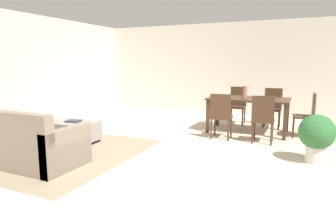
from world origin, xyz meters
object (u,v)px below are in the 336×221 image
couch (18,144)px  dining_chair_near_left (221,114)px  dining_table (248,102)px  potted_plant (317,135)px  book_on_ottoman (73,121)px  ottoman_table (73,131)px  dining_chair_far_left (238,103)px  dining_chair_head_east (308,113)px  dining_chair_far_right (273,105)px  vase_centerpiece (245,92)px  dining_chair_near_right (263,117)px

couch → dining_chair_near_left: size_ratio=2.18×
dining_table → potted_plant: bearing=-51.6°
dining_table → book_on_ottoman: size_ratio=6.52×
ottoman_table → potted_plant: 4.25m
dining_chair_far_left → book_on_ottoman: 4.01m
dining_chair_head_east → potted_plant: bearing=-86.0°
potted_plant → dining_chair_near_left: bearing=154.8°
dining_chair_far_right → potted_plant: bearing=-70.4°
potted_plant → vase_centerpiece: bearing=130.1°
dining_chair_far_right → dining_chair_head_east: 1.09m
ottoman_table → dining_table: 3.72m
dining_chair_far_left → dining_chair_far_right: bearing=-4.2°
ottoman_table → potted_plant: (4.20, 0.65, 0.21)m
dining_table → dining_chair_far_left: (-0.40, 0.86, -0.15)m
ottoman_table → book_on_ottoman: 0.20m
couch → dining_chair_head_east: (4.03, 3.54, 0.22)m
dining_chair_head_east → vase_centerpiece: vase_centerpiece is taller
dining_table → couch: bearing=-128.8°
dining_table → book_on_ottoman: (-2.85, -2.31, -0.24)m
couch → ottoman_table: bearing=92.5°
vase_centerpiece → couch: bearing=-127.8°
dining_table → book_on_ottoman: dining_table is taller
dining_table → dining_chair_far_left: 0.96m
ottoman_table → dining_chair_near_right: (3.31, 1.45, 0.28)m
couch → book_on_ottoman: (-0.01, 1.22, 0.13)m
dining_table → dining_chair_far_left: dining_chair_far_left is taller
dining_table → dining_chair_near_left: size_ratio=1.84×
dining_chair_near_left → dining_chair_head_east: size_ratio=1.00×
dining_chair_far_right → vase_centerpiece: (-0.53, -0.79, 0.37)m
dining_chair_head_east → dining_table: bearing=-179.6°
dining_chair_far_left → potted_plant: 3.04m
potted_plant → dining_chair_head_east: bearing=94.0°
dining_chair_far_left → dining_chair_near_right: bearing=-64.2°
ottoman_table → dining_chair_near_left: 2.91m
ottoman_table → book_on_ottoman: size_ratio=3.61×
dining_chair_near_left → dining_chair_near_right: bearing=0.8°
book_on_ottoman → dining_chair_far_right: bearing=43.5°
dining_table → dining_chair_head_east: 1.20m
book_on_ottoman → dining_chair_near_left: bearing=30.6°
dining_table → potted_plant: (1.31, -1.65, -0.23)m
dining_chair_near_left → dining_chair_far_left: same height
dining_chair_far_left → vase_centerpiece: bearing=-69.9°
dining_chair_near_right → potted_plant: (0.89, -0.81, -0.07)m
dining_chair_near_right → dining_chair_head_east: (0.77, 0.85, 0.00)m
dining_chair_far_right → potted_plant: size_ratio=1.22×
dining_chair_far_right → dining_table: bearing=-118.5°
couch → dining_chair_far_left: bearing=61.0°
couch → dining_chair_near_left: 3.64m
vase_centerpiece → ottoman_table: bearing=-140.5°
ottoman_table → dining_chair_far_left: 4.03m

